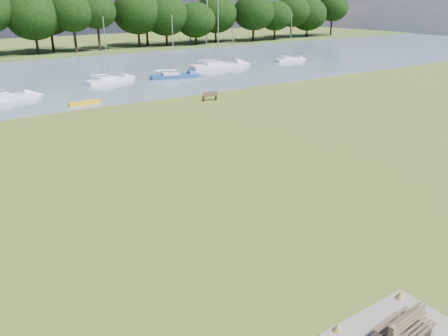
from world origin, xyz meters
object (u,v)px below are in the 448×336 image
sailboat_2 (289,59)px  sailboat_4 (218,64)px  sailboat_5 (3,96)px  bench_pair (405,328)px  riverbank_bench (210,96)px  sailboat_0 (174,75)px  sailboat_3 (108,79)px  kayak (85,103)px

sailboat_2 → sailboat_4: 14.08m
sailboat_4 → sailboat_5: 31.63m
sailboat_4 → sailboat_5: bearing=-162.8°
bench_pair → riverbank_bench: bench_pair is taller
riverbank_bench → sailboat_0: 14.28m
sailboat_0 → riverbank_bench: bearing=-88.4°
sailboat_0 → sailboat_5: bearing=-160.3°
bench_pair → sailboat_5: 44.59m
sailboat_2 → sailboat_3: 32.33m
sailboat_3 → riverbank_bench: bearing=-85.6°
kayak → sailboat_3: 12.03m
sailboat_0 → sailboat_3: (-8.36, 1.76, 0.00)m
sailboat_2 → sailboat_3: sailboat_3 is taller
sailboat_2 → sailboat_4: bearing=-179.7°
sailboat_2 → sailboat_5: bearing=-170.2°
sailboat_5 → riverbank_bench: bearing=-37.5°
sailboat_3 → bench_pair: bearing=-113.5°
kayak → sailboat_2: bearing=17.8°
riverbank_bench → sailboat_0: sailboat_0 is taller
riverbank_bench → sailboat_4: size_ratio=0.15×
sailboat_0 → sailboat_5: (-21.11, -2.27, 0.02)m
riverbank_bench → sailboat_2: 32.32m
sailboat_0 → bench_pair: bearing=-95.4°
sailboat_2 → riverbank_bench: bearing=-144.3°
sailboat_2 → bench_pair: bearing=-126.4°
riverbank_bench → kayak: 12.77m
sailboat_5 → bench_pair: bearing=-88.0°
sailboat_0 → sailboat_4: bearing=37.7°
kayak → sailboat_3: size_ratio=0.39×
kayak → sailboat_3: bearing=58.7°
sailboat_5 → sailboat_2: bearing=3.3°
kayak → sailboat_0: 16.88m
sailboat_3 → sailboat_4: bearing=-6.2°
sailboat_4 → sailboat_2: bearing=3.5°
riverbank_bench → sailboat_5: (-18.14, 11.70, 0.02)m
riverbank_bench → sailboat_3: bearing=116.7°
kayak → sailboat_4: sailboat_4 is taller
bench_pair → sailboat_0: (16.00, 46.57, 0.00)m
sailboat_3 → sailboat_0: bearing=-26.4°
sailboat_2 → sailboat_4: (-14.07, 0.38, 0.11)m
sailboat_3 → sailboat_4: sailboat_4 is taller
sailboat_0 → sailboat_2: size_ratio=1.05×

